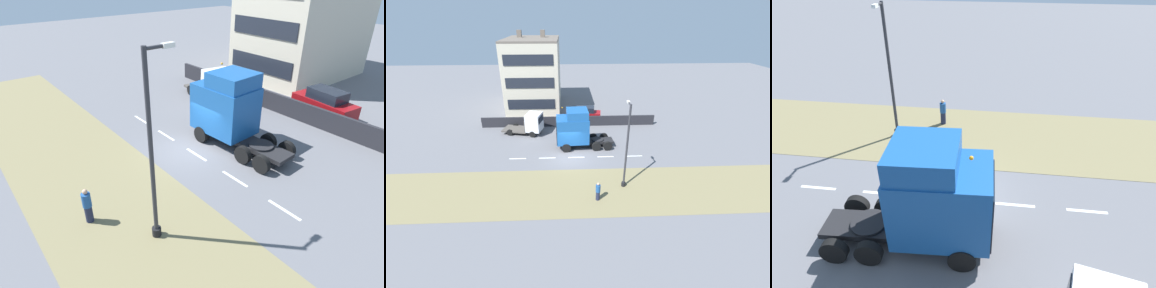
% 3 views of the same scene
% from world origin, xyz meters
% --- Properties ---
extents(ground_plane, '(120.00, 120.00, 0.00)m').
position_xyz_m(ground_plane, '(0.00, 0.00, 0.00)').
color(ground_plane, slate).
rests_on(ground_plane, ground).
extents(grass_verge, '(7.00, 44.00, 0.01)m').
position_xyz_m(grass_verge, '(-6.00, 0.00, 0.01)').
color(grass_verge, olive).
rests_on(grass_verge, ground).
extents(lane_markings, '(0.16, 14.60, 0.00)m').
position_xyz_m(lane_markings, '(0.00, -0.70, 0.00)').
color(lane_markings, white).
rests_on(lane_markings, ground).
extents(boundary_wall, '(0.25, 24.00, 1.40)m').
position_xyz_m(boundary_wall, '(9.00, 0.00, 0.70)').
color(boundary_wall, '#232328').
rests_on(boundary_wall, ground).
extents(building_block, '(12.04, 8.18, 11.93)m').
position_xyz_m(building_block, '(18.55, 5.46, 5.42)').
color(building_block, beige).
rests_on(building_block, ground).
extents(lorry_cab, '(3.00, 6.70, 4.72)m').
position_xyz_m(lorry_cab, '(2.54, -0.62, 2.30)').
color(lorry_cab, black).
rests_on(lorry_cab, ground).
extents(flatbed_truck, '(3.30, 5.49, 2.81)m').
position_xyz_m(flatbed_truck, '(6.56, 4.86, 1.47)').
color(flatbed_truck, silver).
rests_on(flatbed_truck, ground).
extents(parked_car, '(2.41, 4.83, 2.18)m').
position_xyz_m(parked_car, '(10.78, -2.32, 1.05)').
color(parked_car, maroon).
rests_on(parked_car, ground).
extents(lamp_post, '(1.31, 0.38, 7.76)m').
position_xyz_m(lamp_post, '(-5.41, -4.75, 3.53)').
color(lamp_post, black).
rests_on(lamp_post, ground).
extents(pedestrian, '(0.39, 0.39, 1.72)m').
position_xyz_m(pedestrian, '(-7.30, -2.19, 0.84)').
color(pedestrian, '#1E233D').
rests_on(pedestrian, ground).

